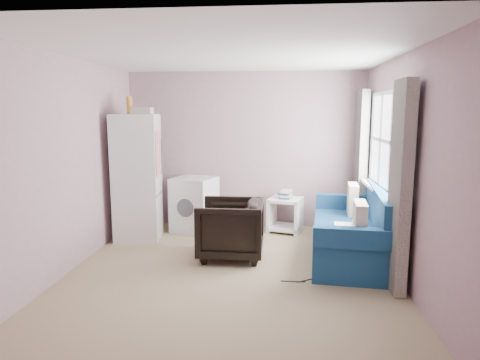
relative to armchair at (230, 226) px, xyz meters
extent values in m
cube|color=#9A8664|center=(0.07, -0.51, -0.42)|extent=(3.80, 4.20, 0.02)
cube|color=silver|center=(0.07, -0.51, 2.10)|extent=(3.80, 4.20, 0.02)
cube|color=#A4818A|center=(0.07, 1.60, 0.84)|extent=(3.80, 0.02, 2.50)
cube|color=#A4818A|center=(0.07, -2.62, 0.84)|extent=(3.80, 0.02, 2.50)
cube|color=#A4818A|center=(-1.84, -0.51, 0.84)|extent=(0.02, 4.20, 2.50)
cube|color=#A4818A|center=(1.98, -0.51, 0.84)|extent=(0.02, 4.20, 2.50)
cube|color=white|center=(1.95, 0.19, 1.09)|extent=(0.01, 1.60, 1.20)
imported|color=black|center=(0.00, 0.00, 0.00)|extent=(0.76, 0.81, 0.83)
cube|color=silver|center=(-1.45, 0.70, 0.50)|extent=(0.70, 0.70, 1.83)
cube|color=#46454C|center=(-1.13, 0.74, 0.27)|extent=(0.08, 0.58, 0.02)
cube|color=#46454C|center=(-1.16, 0.97, 0.79)|extent=(0.02, 0.03, 0.52)
cube|color=silver|center=(-1.12, 0.71, 0.86)|extent=(0.06, 0.44, 0.63)
cylinder|color=orange|center=(-1.54, 0.75, 1.54)|extent=(0.09, 0.09, 0.25)
cube|color=#9FA097|center=(-1.31, 0.62, 1.46)|extent=(0.31, 0.35, 0.09)
cube|color=silver|center=(-0.71, 1.20, 0.01)|extent=(0.74, 0.74, 0.85)
cube|color=#46454C|center=(-0.71, 1.18, 0.41)|extent=(0.69, 0.67, 0.05)
cylinder|color=#46454C|center=(-0.79, 0.90, 0.02)|extent=(0.27, 0.10, 0.28)
cube|color=white|center=(0.72, 1.28, 0.09)|extent=(0.59, 0.59, 0.04)
cube|color=white|center=(0.72, 1.28, -0.35)|extent=(0.59, 0.59, 0.04)
cube|color=white|center=(0.51, 1.33, -0.15)|extent=(0.17, 0.48, 0.53)
cube|color=white|center=(0.93, 1.22, -0.15)|extent=(0.17, 0.48, 0.53)
cube|color=#254A9A|center=(0.72, 1.28, 0.13)|extent=(0.22, 0.27, 0.03)
cube|color=beige|center=(0.73, 1.27, 0.16)|extent=(0.20, 0.26, 0.03)
cube|color=#254A9A|center=(0.71, 1.28, 0.20)|extent=(0.23, 0.27, 0.03)
cube|color=beige|center=(0.73, 1.27, 0.23)|extent=(0.20, 0.26, 0.03)
cube|color=navy|center=(1.54, 0.11, -0.20)|extent=(1.11, 2.02, 0.43)
cube|color=navy|center=(1.90, 0.08, 0.25)|extent=(0.39, 1.95, 0.48)
cube|color=navy|center=(1.45, -0.82, 0.13)|extent=(0.93, 0.24, 0.22)
cube|color=navy|center=(1.63, 1.05, 0.13)|extent=(0.93, 0.24, 0.22)
cube|color=#FFE2C0|center=(1.53, -0.52, 0.23)|extent=(0.17, 0.44, 0.43)
cube|color=#FFE2C0|center=(1.66, 0.73, 0.23)|extent=(0.17, 0.44, 0.43)
cube|color=white|center=(1.44, 0.01, 0.03)|extent=(0.28, 0.38, 0.02)
cube|color=silver|center=(1.58, 0.00, 0.15)|extent=(0.10, 0.36, 0.24)
cube|color=white|center=(1.89, 0.19, 0.46)|extent=(0.14, 1.70, 0.04)
cube|color=white|center=(1.94, 0.19, 0.49)|extent=(0.02, 1.68, 0.05)
cube|color=white|center=(1.94, 0.19, 1.09)|extent=(0.02, 1.68, 0.05)
cube|color=white|center=(1.94, 0.19, 1.69)|extent=(0.02, 1.68, 0.05)
cube|color=white|center=(1.94, -0.61, 1.09)|extent=(0.02, 0.05, 1.20)
cube|color=white|center=(1.94, -0.07, 1.09)|extent=(0.02, 0.05, 1.20)
cube|color=white|center=(1.94, 0.46, 1.09)|extent=(0.02, 0.05, 1.20)
cube|color=white|center=(1.94, 0.99, 1.09)|extent=(0.02, 0.05, 1.20)
cube|color=beige|center=(1.85, -0.89, 0.69)|extent=(0.12, 0.46, 2.18)
cube|color=beige|center=(1.85, 1.27, 0.69)|extent=(0.12, 0.46, 2.18)
cylinder|color=black|center=(0.94, -0.71, -0.41)|extent=(0.24, 0.16, 0.01)
cylinder|color=black|center=(0.79, -0.77, -0.41)|extent=(0.28, 0.02, 0.01)
camera|label=1|loc=(0.61, -5.30, 1.46)|focal=32.00mm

